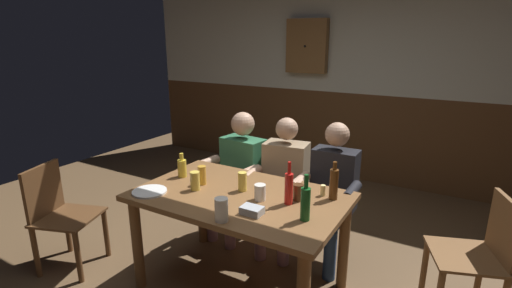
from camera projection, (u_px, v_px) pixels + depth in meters
name	position (u px, v px, depth m)	size (l,w,h in m)	color
ground_plane	(241.00, 286.00, 2.91)	(7.69, 7.69, 0.00)	brown
back_wall_upper	(357.00, 36.00, 4.71)	(6.41, 0.12, 1.44)	beige
back_wall_wainscot	(350.00, 136.00, 5.07)	(6.41, 0.12, 1.17)	brown
dining_table	(240.00, 209.00, 2.73)	(1.51, 0.94, 0.77)	brown
person_0	(239.00, 169.00, 3.53)	(0.58, 0.56, 1.20)	#33724C
person_1	(283.00, 179.00, 3.30)	(0.55, 0.58, 1.20)	#997F60
person_2	(331.00, 189.00, 3.08)	(0.51, 0.49, 1.21)	black
chair_empty_near_right	(59.00, 213.00, 3.06)	(0.56, 0.56, 0.88)	brown
chair_empty_near_left	(479.00, 254.00, 2.49)	(0.56, 0.56, 0.88)	brown
table_candle	(323.00, 190.00, 2.66)	(0.04, 0.04, 0.08)	#F9E08C
condiment_caddy	(252.00, 210.00, 2.39)	(0.14, 0.10, 0.05)	#B2B7BC
plate_0	(150.00, 192.00, 2.72)	(0.25, 0.25, 0.01)	white
bottle_0	(182.00, 168.00, 3.02)	(0.07, 0.07, 0.20)	gold
bottle_1	(289.00, 188.00, 2.51)	(0.06, 0.06, 0.30)	red
bottle_2	(334.00, 184.00, 2.59)	(0.06, 0.06, 0.28)	#593314
bottle_3	(305.00, 203.00, 2.29)	(0.06, 0.06, 0.30)	#195923
pint_glass_0	(260.00, 192.00, 2.59)	(0.08, 0.08, 0.11)	white
pint_glass_1	(221.00, 210.00, 2.28)	(0.08, 0.08, 0.15)	white
pint_glass_2	(202.00, 175.00, 2.86)	(0.06, 0.06, 0.15)	gold
pint_glass_3	(195.00, 181.00, 2.76)	(0.07, 0.07, 0.14)	#E5C64C
pint_glass_4	(298.00, 192.00, 2.58)	(0.07, 0.07, 0.12)	#4C2D19
pint_glass_5	(242.00, 182.00, 2.74)	(0.07, 0.07, 0.14)	#E5C64C
wall_dart_cabinet	(307.00, 46.00, 4.94)	(0.56, 0.15, 0.70)	brown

